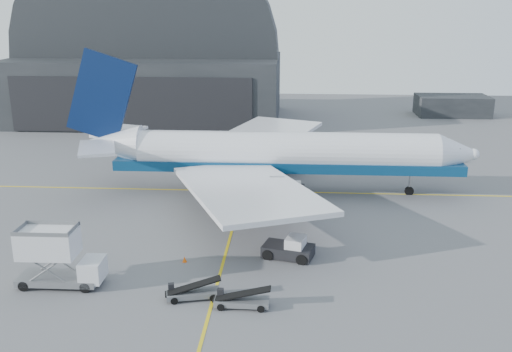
# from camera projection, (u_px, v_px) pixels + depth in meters

# --- Properties ---
(ground) EXTENTS (200.00, 200.00, 0.00)m
(ground) POSITION_uv_depth(u_px,v_px,m) (223.00, 263.00, 48.96)
(ground) COLOR #565659
(ground) RESTS_ON ground
(taxi_lines) EXTENTS (80.00, 42.12, 0.02)m
(taxi_lines) POSITION_uv_depth(u_px,v_px,m) (237.00, 212.00, 61.08)
(taxi_lines) COLOR yellow
(taxi_lines) RESTS_ON ground
(hangar) EXTENTS (50.00, 28.30, 28.00)m
(hangar) POSITION_uv_depth(u_px,v_px,m) (149.00, 69.00, 109.70)
(hangar) COLOR black
(hangar) RESTS_ON ground
(distant_bldg_a) EXTENTS (14.00, 8.00, 4.00)m
(distant_bldg_a) POSITION_uv_depth(u_px,v_px,m) (451.00, 115.00, 115.53)
(distant_bldg_a) COLOR black
(distant_bldg_a) RESTS_ON ground
(airliner) EXTENTS (47.91, 46.46, 16.81)m
(airliner) POSITION_uv_depth(u_px,v_px,m) (270.00, 153.00, 66.50)
(airliner) COLOR white
(airliner) RESTS_ON ground
(catering_truck) EXTENTS (6.75, 2.67, 4.62)m
(catering_truck) POSITION_uv_depth(u_px,v_px,m) (57.00, 258.00, 44.47)
(catering_truck) COLOR slate
(catering_truck) RESTS_ON ground
(pushback_tug) EXTENTS (4.82, 3.52, 2.01)m
(pushback_tug) POSITION_uv_depth(u_px,v_px,m) (290.00, 249.00, 49.95)
(pushback_tug) COLOR black
(pushback_tug) RESTS_ON ground
(belt_loader_a) EXTENTS (4.31, 2.21, 1.61)m
(belt_loader_a) POSITION_uv_depth(u_px,v_px,m) (193.00, 292.00, 42.91)
(belt_loader_a) COLOR slate
(belt_loader_a) RESTS_ON ground
(belt_loader_b) EXTENTS (4.28, 1.57, 1.63)m
(belt_loader_b) POSITION_uv_depth(u_px,v_px,m) (241.00, 301.00, 41.71)
(belt_loader_b) COLOR slate
(belt_loader_b) RESTS_ON ground
(traffic_cone) EXTENTS (0.36, 0.36, 0.51)m
(traffic_cone) POSITION_uv_depth(u_px,v_px,m) (185.00, 259.00, 49.13)
(traffic_cone) COLOR #EC5807
(traffic_cone) RESTS_ON ground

